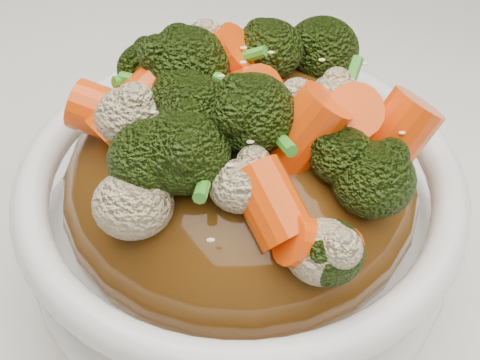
{
  "coord_description": "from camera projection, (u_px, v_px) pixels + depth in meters",
  "views": [
    {
      "loc": [
        -0.04,
        -0.25,
        1.07
      ],
      "look_at": [
        -0.03,
        -0.01,
        0.83
      ],
      "focal_mm": 50.0,
      "sensor_mm": 36.0,
      "label": 1
    }
  ],
  "objects": [
    {
      "name": "tablecloth",
      "position": [
        285.0,
        277.0,
        0.42
      ],
      "size": [
        1.2,
        0.8,
        0.04
      ],
      "primitive_type": "cube",
      "color": "white",
      "rests_on": "dining_table"
    },
    {
      "name": "bowl",
      "position": [
        240.0,
        224.0,
        0.37
      ],
      "size": [
        0.24,
        0.24,
        0.09
      ],
      "primitive_type": null,
      "rotation": [
        0.0,
        0.0,
        0.03
      ],
      "color": "white",
      "rests_on": "tablecloth"
    },
    {
      "name": "sauce_base",
      "position": [
        240.0,
        184.0,
        0.35
      ],
      "size": [
        0.19,
        0.19,
        0.1
      ],
      "primitive_type": "ellipsoid",
      "rotation": [
        0.0,
        0.0,
        0.03
      ],
      "color": "#55300E",
      "rests_on": "bowl"
    },
    {
      "name": "carrots",
      "position": [
        240.0,
        81.0,
        0.3
      ],
      "size": [
        0.19,
        0.19,
        0.05
      ],
      "primitive_type": null,
      "rotation": [
        0.0,
        0.0,
        0.03
      ],
      "color": "#FF4C08",
      "rests_on": "sauce_base"
    },
    {
      "name": "broccoli",
      "position": [
        240.0,
        83.0,
        0.3
      ],
      "size": [
        0.19,
        0.19,
        0.05
      ],
      "primitive_type": null,
      "rotation": [
        0.0,
        0.0,
        0.03
      ],
      "color": "black",
      "rests_on": "sauce_base"
    },
    {
      "name": "cauliflower",
      "position": [
        240.0,
        87.0,
        0.3
      ],
      "size": [
        0.19,
        0.19,
        0.04
      ],
      "primitive_type": null,
      "rotation": [
        0.0,
        0.0,
        0.03
      ],
      "color": "beige",
      "rests_on": "sauce_base"
    },
    {
      "name": "scallions",
      "position": [
        240.0,
        79.0,
        0.3
      ],
      "size": [
        0.14,
        0.14,
        0.02
      ],
      "primitive_type": null,
      "rotation": [
        0.0,
        0.0,
        0.03
      ],
      "color": "#349021",
      "rests_on": "sauce_base"
    },
    {
      "name": "sesame_seeds",
      "position": [
        240.0,
        79.0,
        0.3
      ],
      "size": [
        0.17,
        0.17,
        0.01
      ],
      "primitive_type": null,
      "rotation": [
        0.0,
        0.0,
        0.03
      ],
      "color": "beige",
      "rests_on": "sauce_base"
    }
  ]
}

